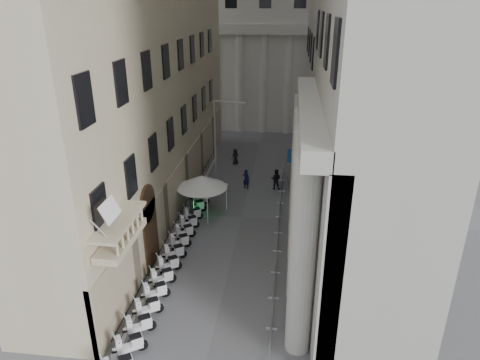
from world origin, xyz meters
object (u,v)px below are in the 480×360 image
object	(u,v)px
street_lamp	(219,142)
pedestrian_b	(276,179)
pedestrian_a	(246,179)
security_tent	(198,179)
info_kiosk	(192,208)

from	to	relation	value
street_lamp	pedestrian_b	world-z (taller)	street_lamp
pedestrian_a	pedestrian_b	xyz separation A→B (m)	(2.66, 0.21, 0.03)
security_tent	street_lamp	size ratio (longest dim) A/B	0.47
security_tent	street_lamp	xyz separation A→B (m)	(1.35, 2.32, 2.38)
security_tent	pedestrian_a	size ratio (longest dim) A/B	2.17
street_lamp	pedestrian_a	xyz separation A→B (m)	(2.02, 2.26, -4.16)
security_tent	info_kiosk	xyz separation A→B (m)	(-0.22, -1.65, -1.82)
security_tent	pedestrian_b	world-z (taller)	security_tent
info_kiosk	pedestrian_b	distance (m)	8.98
pedestrian_b	info_kiosk	bearing A→B (deg)	57.14
pedestrian_a	info_kiosk	bearing A→B (deg)	84.25
street_lamp	info_kiosk	bearing A→B (deg)	-99.34
street_lamp	pedestrian_b	distance (m)	6.71
street_lamp	info_kiosk	distance (m)	5.99
security_tent	info_kiosk	size ratio (longest dim) A/B	2.30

